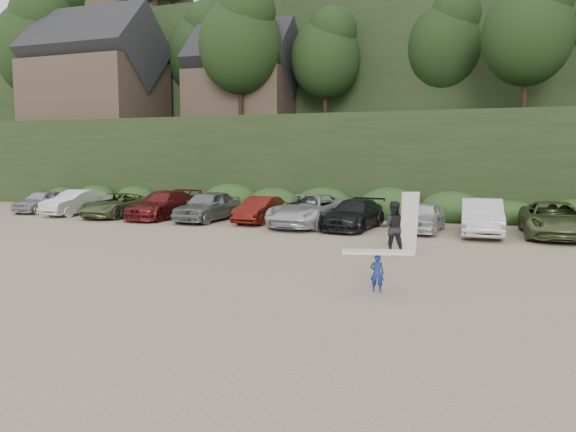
% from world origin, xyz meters
% --- Properties ---
extents(ground, '(120.00, 120.00, 0.00)m').
position_xyz_m(ground, '(0.00, 0.00, 0.00)').
color(ground, tan).
rests_on(ground, ground).
extents(hillside_backdrop, '(90.00, 41.50, 28.00)m').
position_xyz_m(hillside_backdrop, '(-0.26, 35.93, 11.22)').
color(hillside_backdrop, black).
rests_on(hillside_backdrop, ground).
extents(parked_cars, '(33.87, 6.21, 1.64)m').
position_xyz_m(parked_cars, '(-2.00, 9.94, 0.76)').
color(parked_cars, '#A7A7AC').
rests_on(parked_cars, ground).
extents(child_surfer, '(1.93, 1.00, 1.11)m').
position_xyz_m(child_surfer, '(4.36, -2.21, 0.76)').
color(child_surfer, navy).
rests_on(child_surfer, ground).
extents(adult_surfer, '(1.44, 0.90, 2.29)m').
position_xyz_m(adult_surfer, '(3.75, 3.58, 0.99)').
color(adult_surfer, black).
rests_on(adult_surfer, ground).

